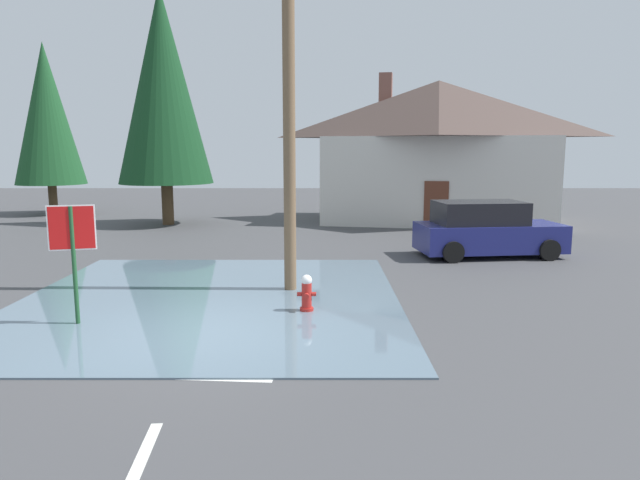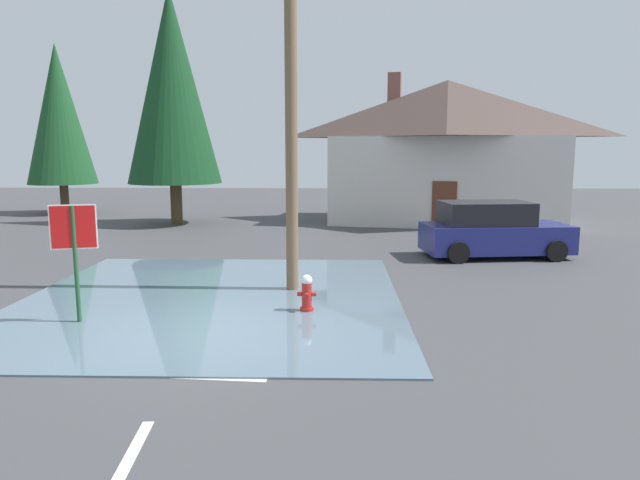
{
  "view_description": "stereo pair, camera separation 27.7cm",
  "coord_description": "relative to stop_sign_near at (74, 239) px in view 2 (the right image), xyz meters",
  "views": [
    {
      "loc": [
        2.16,
        -9.88,
        3.27
      ],
      "look_at": [
        2.14,
        2.21,
        1.37
      ],
      "focal_mm": 32.28,
      "sensor_mm": 36.0,
      "label": 1
    },
    {
      "loc": [
        2.44,
        -9.88,
        3.27
      ],
      "look_at": [
        2.14,
        2.21,
        1.37
      ],
      "focal_mm": 32.28,
      "sensor_mm": 36.0,
      "label": 2
    }
  ],
  "objects": [
    {
      "name": "ground_plane",
      "position": [
        2.41,
        -0.6,
        -1.68
      ],
      "size": [
        80.0,
        80.0,
        0.1
      ],
      "primitive_type": "cube",
      "color": "#424244"
    },
    {
      "name": "flood_puddle",
      "position": [
        2.15,
        1.86,
        -1.62
      ],
      "size": [
        8.28,
        8.98,
        0.03
      ],
      "primitive_type": "cube",
      "color": "slate",
      "rests_on": "ground"
    },
    {
      "name": "lane_stop_bar",
      "position": [
        2.22,
        -2.46,
        -1.63
      ],
      "size": [
        3.38,
        0.55,
        0.01
      ],
      "primitive_type": "cube",
      "rotation": [
        0.0,
        0.0,
        -0.08
      ],
      "color": "silver",
      "rests_on": "ground"
    },
    {
      "name": "stop_sign_near",
      "position": [
        0.0,
        0.0,
        0.0
      ],
      "size": [
        0.81,
        0.23,
        2.27
      ],
      "color": "#1E4C28",
      "rests_on": "ground"
    },
    {
      "name": "fire_hydrant",
      "position": [
        4.3,
        0.88,
        -1.25
      ],
      "size": [
        0.39,
        0.33,
        0.77
      ],
      "color": "#AD231E",
      "rests_on": "ground"
    },
    {
      "name": "utility_pole",
      "position": [
        3.88,
        2.72,
        3.41
      ],
      "size": [
        1.6,
        0.28,
        9.72
      ],
      "color": "brown",
      "rests_on": "ground"
    },
    {
      "name": "house",
      "position": [
        9.91,
        16.01,
        1.66
      ],
      "size": [
        11.55,
        7.76,
        6.85
      ],
      "color": "beige",
      "rests_on": "ground"
    },
    {
      "name": "parked_car",
      "position": [
        9.73,
        7.14,
        -0.82
      ],
      "size": [
        4.57,
        2.5,
        1.71
      ],
      "color": "navy",
      "rests_on": "ground"
    },
    {
      "name": "pine_tree_tall_left",
      "position": [
        -9.16,
        19.02,
        3.41
      ],
      "size": [
        3.43,
        3.43,
        8.58
      ],
      "color": "#4C3823",
      "rests_on": "ground"
    },
    {
      "name": "pine_tree_mid_left",
      "position": [
        -2.17,
        14.87,
        4.33
      ],
      "size": [
        4.06,
        4.06,
        10.14
      ],
      "color": "#4C3823",
      "rests_on": "ground"
    }
  ]
}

